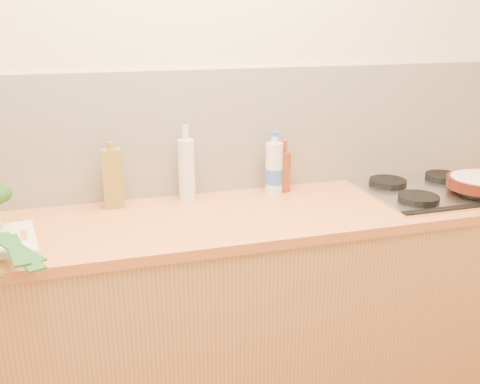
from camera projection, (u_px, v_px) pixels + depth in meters
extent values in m
plane|color=beige|center=(191.00, 103.00, 2.26)|extent=(3.50, 0.00, 3.50)
cube|color=silver|center=(193.00, 134.00, 2.29)|extent=(3.20, 0.02, 0.54)
cube|color=tan|center=(211.00, 319.00, 2.26)|extent=(3.20, 0.60, 0.86)
cube|color=#CF7A3D|center=(210.00, 220.00, 2.12)|extent=(3.20, 0.62, 0.04)
cube|color=silver|center=(431.00, 191.00, 2.39)|extent=(0.58, 0.50, 0.01)
cube|color=black|center=(466.00, 207.00, 2.18)|extent=(0.58, 0.04, 0.01)
cylinder|color=black|center=(418.00, 199.00, 2.23)|extent=(0.17, 0.17, 0.03)
cylinder|color=black|center=(479.00, 192.00, 2.31)|extent=(0.17, 0.17, 0.03)
cylinder|color=black|center=(388.00, 182.00, 2.45)|extent=(0.17, 0.17, 0.03)
cylinder|color=black|center=(444.00, 177.00, 2.53)|extent=(0.17, 0.17, 0.03)
sphere|color=#1A3C10|center=(2.00, 193.00, 1.90)|extent=(0.06, 0.06, 0.06)
cube|color=#174017|center=(16.00, 249.00, 1.63)|extent=(0.11, 0.30, 0.02)
cube|color=#174017|center=(18.00, 251.00, 1.62)|extent=(0.18, 0.33, 0.01)
cube|color=#174017|center=(15.00, 247.00, 1.64)|extent=(0.20, 0.26, 0.02)
cube|color=olive|center=(113.00, 179.00, 2.17)|extent=(0.08, 0.05, 0.25)
cylinder|color=olive|center=(110.00, 146.00, 2.12)|extent=(0.02, 0.02, 0.03)
cylinder|color=silver|center=(187.00, 170.00, 2.25)|extent=(0.07, 0.07, 0.26)
cylinder|color=silver|center=(185.00, 133.00, 2.20)|extent=(0.03, 0.03, 0.06)
cylinder|color=brown|center=(283.00, 171.00, 2.38)|extent=(0.06, 0.06, 0.18)
cylinder|color=brown|center=(284.00, 146.00, 2.35)|extent=(0.03, 0.03, 0.05)
cylinder|color=silver|center=(274.00, 168.00, 2.34)|extent=(0.08, 0.08, 0.23)
cylinder|color=silver|center=(275.00, 140.00, 2.30)|extent=(0.03, 0.03, 0.03)
cylinder|color=#3160B8|center=(274.00, 176.00, 2.35)|extent=(0.08, 0.08, 0.07)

